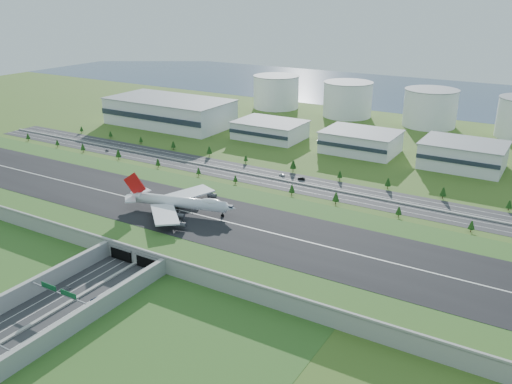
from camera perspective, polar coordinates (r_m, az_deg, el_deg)
The scene contains 20 objects.
ground at distance 306.34m, azimuth -6.26°, elevation -3.75°, with size 1200.00×1200.00×0.00m, color #3C5A1C.
airfield_deck at distance 304.61m, azimuth -6.30°, elevation -3.05°, with size 520.00×100.00×9.20m.
underpass_road at distance 242.74m, azimuth -20.72°, elevation -11.15°, with size 38.80×120.40×8.00m.
sign_gantry_near at distance 243.22m, azimuth -20.02°, elevation -10.02°, with size 38.70×0.70×9.80m.
north_expressway at distance 380.60m, azimuth 2.32°, elevation 1.32°, with size 560.00×36.00×0.12m, color #28282B.
tree_row at distance 373.87m, azimuth 4.18°, elevation 1.64°, with size 498.73×48.60×8.39m.
hangar_west at distance 542.04m, azimuth -9.06°, elevation 8.31°, with size 120.00×60.00×25.00m, color silver.
hangar_mid_a at distance 486.00m, azimuth 1.49°, elevation 6.54°, with size 58.00×42.00×15.00m, color silver.
hangar_mid_b at distance 451.62m, azimuth 10.96°, elevation 5.20°, with size 58.00×42.00×17.00m, color silver.
hangar_mid_c at distance 432.22m, azimuth 20.95°, elevation 3.63°, with size 58.00×42.00×19.00m, color silver.
fuel_tank_a at distance 615.03m, azimuth 2.13°, elevation 10.48°, with size 50.00×50.00×35.00m, color white.
fuel_tank_b at distance 579.71m, azimuth 9.62°, elevation 9.58°, with size 50.00×50.00×35.00m, color white.
fuel_tank_c at distance 555.27m, azimuth 17.86°, elevation 8.40°, with size 50.00×50.00×35.00m, color white.
bay_water at distance 732.42m, azimuth 17.14°, elevation 9.85°, with size 1200.00×260.00×0.06m, color #344763.
boeing_747 at distance 305.77m, azimuth -8.03°, elevation -1.05°, with size 66.34×61.96×20.88m.
car_0 at distance 259.01m, azimuth -19.39°, elevation -9.53°, with size 1.65×4.10×1.40m, color #9E9EA2.
car_2 at distance 246.49m, azimuth -16.41°, elevation -10.77°, with size 2.61×5.66×1.57m, color #0C1F3E.
car_4 at distance 464.53m, azimuth -15.40°, elevation 4.27°, with size 1.65×4.10×1.40m, color slate.
car_5 at distance 380.76m, azimuth 4.80°, elevation 1.42°, with size 1.82×5.23×1.72m, color black.
car_7 at distance 388.28m, azimuth 2.76°, elevation 1.83°, with size 1.96×4.83×1.40m, color white.
Camera 1 is at (170.70, -221.05, 125.87)m, focal length 38.00 mm.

